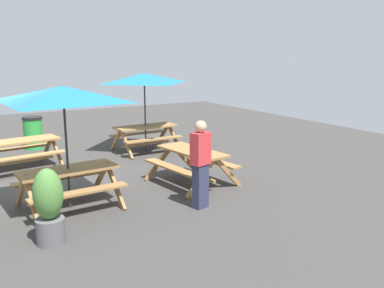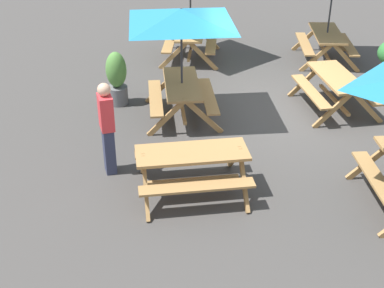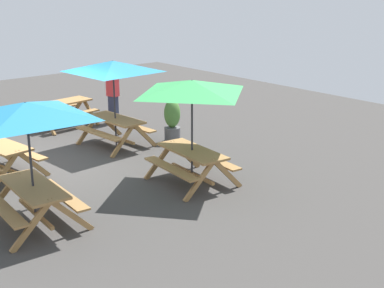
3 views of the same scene
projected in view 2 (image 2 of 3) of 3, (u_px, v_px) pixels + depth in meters
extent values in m
plane|color=#3D3A38|center=(270.00, 110.00, 11.56)|extent=(24.00, 24.00, 0.00)
cube|color=olive|center=(192.00, 153.00, 8.53)|extent=(0.92, 1.87, 0.05)
cube|color=olive|center=(197.00, 187.00, 8.20)|extent=(0.48, 1.82, 0.04)
cube|color=olive|center=(187.00, 151.00, 9.14)|extent=(0.48, 1.82, 0.04)
cube|color=olive|center=(146.00, 189.00, 8.30)|extent=(0.80, 0.16, 0.81)
cube|color=olive|center=(143.00, 164.00, 8.93)|extent=(0.80, 0.16, 0.81)
cube|color=olive|center=(244.00, 181.00, 8.49)|extent=(0.80, 0.16, 0.81)
cube|color=olive|center=(234.00, 157.00, 9.12)|extent=(0.80, 0.16, 0.81)
cube|color=olive|center=(192.00, 180.00, 8.78)|extent=(0.26, 1.56, 0.06)
cube|color=olive|center=(190.00, 31.00, 13.96)|extent=(1.85, 0.85, 0.05)
cube|color=olive|center=(170.00, 42.00, 14.13)|extent=(1.82, 0.42, 0.04)
cube|color=olive|center=(211.00, 43.00, 14.07)|extent=(1.82, 0.42, 0.04)
cube|color=olive|center=(179.00, 35.00, 14.84)|extent=(0.13, 0.80, 0.81)
cube|color=olive|center=(206.00, 36.00, 14.80)|extent=(0.13, 0.80, 0.81)
cube|color=olive|center=(174.00, 55.00, 13.49)|extent=(0.13, 0.80, 0.81)
cube|color=olive|center=(203.00, 56.00, 13.44)|extent=(0.13, 0.80, 0.81)
cube|color=olive|center=(190.00, 50.00, 14.22)|extent=(1.56, 0.21, 0.06)
cylinder|color=#2D2D33|center=(190.00, 16.00, 13.76)|extent=(0.04, 0.04, 2.30)
cube|color=olive|center=(327.00, 33.00, 13.82)|extent=(1.84, 0.80, 0.05)
cube|color=olive|center=(305.00, 44.00, 13.98)|extent=(1.81, 0.36, 0.04)
cube|color=olive|center=(347.00, 44.00, 13.94)|extent=(1.81, 0.36, 0.04)
cube|color=olive|center=(307.00, 37.00, 14.69)|extent=(0.11, 0.80, 0.81)
cube|color=olive|center=(334.00, 38.00, 14.67)|extent=(0.11, 0.80, 0.81)
cube|color=olive|center=(316.00, 57.00, 13.34)|extent=(0.11, 0.80, 0.81)
cube|color=olive|center=(346.00, 58.00, 13.31)|extent=(0.11, 0.80, 0.81)
cube|color=olive|center=(325.00, 53.00, 14.07)|extent=(1.56, 0.16, 0.06)
cylinder|color=#2D2D33|center=(329.00, 18.00, 13.62)|extent=(0.04, 0.04, 2.30)
cube|color=olive|center=(182.00, 84.00, 10.94)|extent=(1.85, 0.83, 0.05)
cube|color=olive|center=(156.00, 98.00, 11.04)|extent=(1.81, 0.39, 0.04)
cube|color=olive|center=(208.00, 96.00, 11.13)|extent=(1.81, 0.39, 0.04)
cube|color=olive|center=(163.00, 86.00, 11.77)|extent=(0.12, 0.80, 0.81)
cube|color=olive|center=(196.00, 85.00, 11.83)|extent=(0.12, 0.80, 0.81)
cube|color=olive|center=(167.00, 118.00, 10.42)|extent=(0.12, 0.80, 0.81)
cube|color=olive|center=(204.00, 116.00, 10.48)|extent=(0.12, 0.80, 0.81)
cube|color=olive|center=(182.00, 107.00, 11.20)|extent=(1.56, 0.19, 0.06)
cylinder|color=#2D2D33|center=(182.00, 65.00, 10.74)|extent=(0.04, 0.04, 2.30)
pyramid|color=teal|center=(181.00, 16.00, 10.24)|extent=(2.82, 2.82, 0.28)
cube|color=olive|center=(337.00, 77.00, 11.27)|extent=(1.88, 0.96, 0.05)
cube|color=olive|center=(311.00, 91.00, 11.33)|extent=(1.82, 0.52, 0.04)
cube|color=olive|center=(360.00, 88.00, 11.49)|extent=(1.82, 0.52, 0.04)
cube|color=olive|center=(306.00, 80.00, 12.06)|extent=(0.18, 0.80, 0.81)
cube|color=olive|center=(337.00, 78.00, 12.17)|extent=(0.18, 0.80, 0.81)
cube|color=olive|center=(333.00, 110.00, 10.73)|extent=(0.18, 0.80, 0.81)
cube|color=olive|center=(367.00, 107.00, 10.83)|extent=(0.18, 0.80, 0.81)
cube|color=olive|center=(334.00, 99.00, 11.52)|extent=(1.55, 0.30, 0.06)
cube|color=olive|center=(378.00, 182.00, 8.32)|extent=(1.81, 0.33, 0.04)
cube|color=olive|center=(371.00, 160.00, 9.05)|extent=(0.09, 0.80, 0.81)
cylinder|color=#59595B|center=(118.00, 95.00, 11.76)|extent=(0.44, 0.44, 0.40)
ellipsoid|color=#4C7F38|center=(116.00, 70.00, 11.47)|extent=(0.45, 0.45, 0.79)
cube|color=#2D334C|center=(109.00, 150.00, 9.23)|extent=(0.32, 0.25, 0.85)
cube|color=red|center=(106.00, 112.00, 8.87)|extent=(0.41, 0.31, 0.60)
sphere|color=tan|center=(104.00, 90.00, 8.67)|extent=(0.22, 0.22, 0.22)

